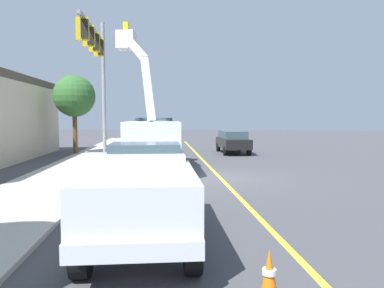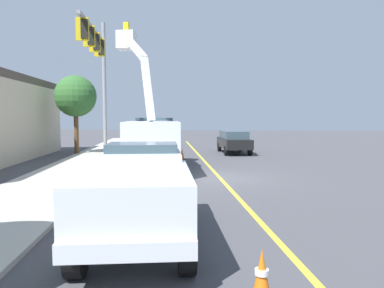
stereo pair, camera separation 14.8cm
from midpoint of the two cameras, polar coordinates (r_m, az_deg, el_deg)
ground at (r=16.65m, az=4.12°, el=-5.25°), size 120.00×120.00×0.00m
sidewalk_far_side at (r=17.04m, az=-20.10°, el=-5.08°), size 59.72×13.94×0.12m
lane_centre_stripe at (r=16.65m, az=4.12°, el=-5.24°), size 49.27×8.82×0.01m
utility_bucket_truck at (r=19.07m, az=-6.35°, el=0.84°), size 8.51×3.88×7.58m
service_pickup_truck at (r=8.20m, az=-8.19°, el=-7.19°), size 5.88×3.04×2.06m
passing_minivan at (r=27.90m, az=6.18°, el=0.57°), size 5.06×2.70×1.69m
traffic_cone_leading at (r=5.64m, az=11.10°, el=-19.91°), size 0.40×0.40×0.88m
traffic_cone_mid_front at (r=23.45m, az=-1.84°, el=-1.58°), size 0.40×0.40×0.75m
traffic_signal_mast at (r=20.85m, az=-14.68°, el=12.39°), size 6.47×1.39×8.31m
street_tree_right at (r=27.78m, az=-17.95°, el=7.03°), size 2.96×2.96×5.71m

